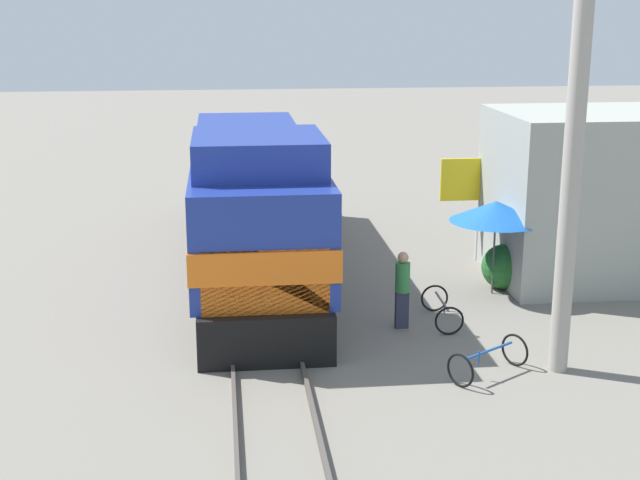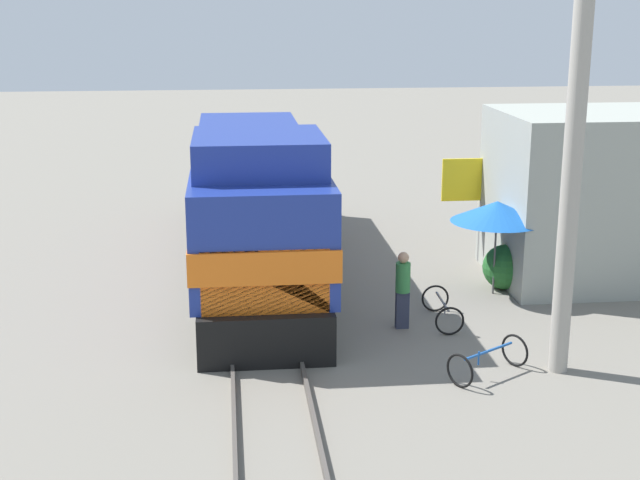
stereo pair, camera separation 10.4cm
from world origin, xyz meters
name	(u,v)px [view 2 (the right image)]	position (x,y,z in m)	size (l,w,h in m)	color
ground_plane	(263,335)	(0.00, 0.00, 0.00)	(120.00, 120.00, 0.00)	slate
rail_near	(232,333)	(-0.72, 0.00, 0.07)	(0.08, 38.18, 0.15)	#4C4742
rail_far	(294,330)	(0.72, 0.00, 0.07)	(0.08, 38.18, 0.15)	#4C4742
locomotive	(254,205)	(0.00, 4.89, 1.96)	(3.17, 14.64, 4.47)	black
utility_pole	(578,85)	(5.96, -2.67, 5.84)	(1.80, 0.39, 11.55)	#9E998E
vendor_umbrella	(497,211)	(6.10, 2.36, 2.20)	(2.37, 2.37, 2.47)	#4C4C4C
billboard_sign	(483,185)	(6.59, 5.34, 2.29)	(2.42, 0.12, 3.06)	#595959
shrub_cluster	(505,267)	(6.52, 2.73, 0.60)	(1.20, 1.20, 1.20)	#236028
person_bystander	(403,287)	(3.25, 0.12, 1.01)	(0.34, 0.34, 1.83)	#2D3347
bicycle	(442,309)	(4.25, 0.34, 0.35)	(0.72, 1.69, 0.68)	black
bicycle_spare	(488,360)	(4.43, -2.82, 0.36)	(1.83, 1.53, 0.69)	black
building_block_distant	(606,196)	(9.46, 3.49, 2.29)	(5.85, 4.22, 4.57)	#999E93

